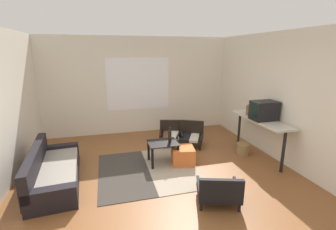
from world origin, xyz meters
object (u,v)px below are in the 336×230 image
coffee_table (163,147)px  wicker_basket (243,149)px  armchair_striped_foreground (219,191)px  glass_bottle (170,136)px  ottoman_orange (183,156)px  crt_television (264,110)px  clay_vase (252,110)px  couch (52,172)px  console_shelf (260,122)px  armchair_by_window (171,133)px  armchair_corner (191,135)px

coffee_table → wicker_basket: (1.88, -0.03, -0.24)m
armchair_striped_foreground → glass_bottle: bearing=102.1°
ottoman_orange → wicker_basket: ottoman_orange is taller
armchair_striped_foreground → crt_television: bearing=38.3°
coffee_table → clay_vase: bearing=3.7°
couch → coffee_table: bearing=6.7°
console_shelf → crt_television: bearing=-91.8°
ottoman_orange → wicker_basket: 1.49m
armchair_by_window → armchair_corner: armchair_corner is taller
crt_television → clay_vase: 0.44m
coffee_table → armchair_striped_foreground: bearing=-72.8°
armchair_striped_foreground → console_shelf: size_ratio=0.46×
glass_bottle → wicker_basket: 1.79m
coffee_table → armchair_corner: bearing=42.5°
ottoman_orange → wicker_basket: bearing=4.0°
wicker_basket → ottoman_orange: bearing=-176.0°
couch → clay_vase: bearing=5.2°
glass_bottle → console_shelf: bearing=-5.4°
armchair_corner → ottoman_orange: 1.12m
armchair_striped_foreground → clay_vase: 2.51m
crt_television → clay_vase: (0.00, 0.43, -0.08)m
coffee_table → armchair_corner: 1.27m
ottoman_orange → console_shelf: console_shelf is taller
console_shelf → glass_bottle: bearing=174.6°
couch → glass_bottle: (2.24, 0.24, 0.39)m
armchair_striped_foreground → wicker_basket: 2.10m
couch → wicker_basket: bearing=3.1°
coffee_table → glass_bottle: glass_bottle is taller
couch → coffee_table: (2.09, 0.24, 0.16)m
coffee_table → armchair_striped_foreground: armchair_striped_foreground is taller
armchair_corner → crt_television: 1.86m
coffee_table → console_shelf: size_ratio=0.36×
armchair_striped_foreground → ottoman_orange: size_ratio=1.73×
armchair_corner → crt_television: size_ratio=1.63×
clay_vase → crt_television: bearing=-90.4°
clay_vase → glass_bottle: size_ratio=0.97×
armchair_by_window → armchair_striped_foreground: (0.01, -2.70, -0.02)m
console_shelf → wicker_basket: bearing=147.8°
armchair_corner → clay_vase: size_ratio=2.77×
armchair_corner → crt_television: bearing=-43.4°
couch → ottoman_orange: (2.49, 0.11, -0.03)m
coffee_table → console_shelf: (2.14, -0.19, 0.42)m
glass_bottle → wicker_basket: bearing=-0.9°
armchair_by_window → armchair_striped_foreground: armchair_by_window is taller
armchair_corner → glass_bottle: 1.21m
armchair_corner → clay_vase: clay_vase is taller
crt_television → clay_vase: size_ratio=1.69×
glass_bottle → armchair_striped_foreground: bearing=-77.9°
couch → armchair_striped_foreground: couch is taller
armchair_corner → wicker_basket: armchair_corner is taller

